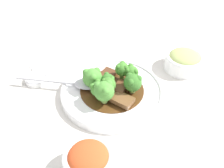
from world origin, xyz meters
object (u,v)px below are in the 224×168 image
Objects in this scene: beef_strip_2 at (106,76)px; broccoli_floret_1 at (97,88)px; broccoli_floret_5 at (133,82)px; serving_spoon at (79,83)px; broccoli_floret_2 at (108,80)px; main_plate at (112,91)px; broccoli_floret_6 at (104,91)px; broccoli_floret_0 at (92,77)px; beef_strip_1 at (122,100)px; broccoli_floret_4 at (122,69)px; sauce_dish at (37,79)px; side_bowl_kimchi at (89,161)px; side_bowl_appetizer at (184,60)px; broccoli_floret_3 at (108,85)px; broccoli_floret_7 at (132,72)px; beef_strip_0 at (121,87)px.

broccoli_floret_1 is at bearing -148.05° from beef_strip_2.
broccoli_floret_5 is 0.13m from serving_spoon.
broccoli_floret_2 is at bearing 8.10° from broccoli_floret_1.
main_plate is 3.88× the size of beef_strip_2.
main_plate is 4.57× the size of broccoli_floret_6.
broccoli_floret_0 is 0.06m from broccoli_floret_6.
beef_strip_1 is at bearing -72.36° from serving_spoon.
sauce_dish is (-0.15, 0.16, -0.04)m from broccoli_floret_4.
main_plate is 0.06m from broccoli_floret_4.
side_bowl_kimchi is 0.90× the size of side_bowl_appetizer.
broccoli_floret_6 is at bearing -135.03° from beef_strip_2.
broccoli_floret_3 is at bearing -63.96° from sauce_dish.
broccoli_floret_6 is 1.29× the size of broccoli_floret_7.
beef_strip_0 is 1.02× the size of broccoli_floret_0.
beef_strip_2 is 0.07m from broccoli_floret_3.
side_bowl_kimchi is at bearing -139.80° from beef_strip_2.
broccoli_floret_4 reaches higher than broccoli_floret_7.
broccoli_floret_7 reaches higher than sauce_dish.
beef_strip_1 is 0.85× the size of beef_strip_2.
broccoli_floret_7 is 0.41× the size of side_bowl_appetizer.
beef_strip_0 is 0.05m from broccoli_floret_4.
broccoli_floret_4 is at bearing 31.00° from side_bowl_kimchi.
broccoli_floret_4 is 0.23m from sauce_dish.
broccoli_floret_6 is at bearing 162.93° from broccoli_floret_5.
beef_strip_2 is 0.07m from broccoli_floret_7.
broccoli_floret_6 reaches higher than broccoli_floret_2.
broccoli_floret_1 reaches higher than serving_spoon.
side_bowl_kimchi reaches higher than beef_strip_0.
broccoli_floret_5 is at bearing -35.49° from broccoli_floret_3.
broccoli_floret_6 is 0.26m from side_bowl_appetizer.
main_plate is at bearing -166.39° from broccoli_floret_4.
broccoli_floret_4 is at bearing 157.95° from side_bowl_appetizer.
broccoli_floret_2 is 0.87× the size of broccoli_floret_3.
beef_strip_1 is at bearing 24.13° from side_bowl_kimchi.
side_bowl_kimchi is at bearing -150.84° from beef_strip_0.
beef_strip_2 is at bearing 44.97° from broccoli_floret_6.
beef_strip_0 is 0.55× the size of side_bowl_kimchi.
broccoli_floret_2 is 0.06m from broccoli_floret_7.
serving_spoon is at bearing 126.20° from broccoli_floret_5.
side_bowl_appetizer reaches higher than serving_spoon.
broccoli_floret_2 is at bearing 123.63° from broccoli_floret_5.
beef_strip_1 is 0.05m from broccoli_floret_6.
broccoli_floret_5 is (0.06, -0.08, 0.00)m from broccoli_floret_0.
side_bowl_kimchi is at bearing -154.55° from broccoli_floret_7.
beef_strip_0 is at bearing -57.49° from sauce_dish.
serving_spoon is 3.05× the size of sauce_dish.
main_plate is 5.89× the size of broccoli_floret_7.
broccoli_floret_0 reaches higher than broccoli_floret_3.
sauce_dish is at bearing 131.49° from broccoli_floret_7.
broccoli_floret_0 is 1.09× the size of broccoli_floret_4.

